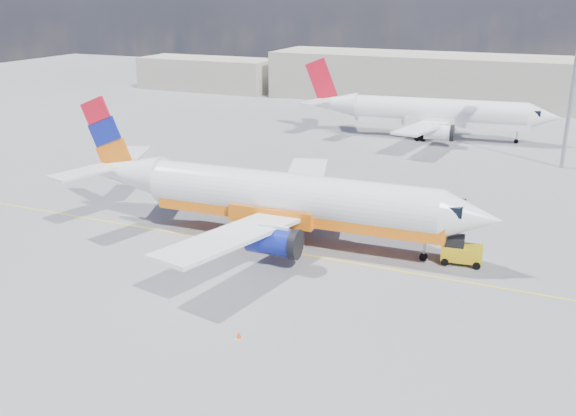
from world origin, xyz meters
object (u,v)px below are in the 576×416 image
at_px(second_jet, 431,113).
at_px(gse_tug, 461,251).
at_px(traffic_cone, 239,335).
at_px(main_jet, 277,197).

bearing_deg(second_jet, gse_tug, -81.58).
distance_m(second_jet, traffic_cone, 55.57).
xyz_separation_m(main_jet, second_jet, (3.28, 40.94, -0.14)).
bearing_deg(second_jet, main_jet, -100.89).
height_order(second_jet, traffic_cone, second_jet).
distance_m(gse_tug, traffic_cone, 18.25).
relative_size(second_jet, gse_tug, 11.09).
relative_size(main_jet, gse_tug, 11.58).
xyz_separation_m(second_jet, traffic_cone, (0.96, -55.48, -3.08)).
bearing_deg(gse_tug, second_jet, 98.71).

